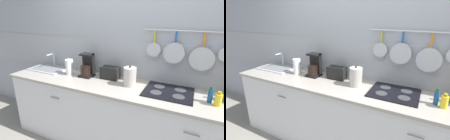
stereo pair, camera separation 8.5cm
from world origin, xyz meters
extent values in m
cube|color=#999EA8|center=(0.00, 0.36, 1.30)|extent=(7.20, 0.06, 2.60)
cube|color=#9EA3A8|center=(0.00, 0.36, 1.19)|extent=(7.20, 0.07, 0.51)
cylinder|color=#B7BABF|center=(0.82, 0.31, 1.60)|extent=(1.34, 0.02, 0.02)
cylinder|color=gold|center=(0.29, 0.31, 1.52)|extent=(0.02, 0.02, 0.14)
cylinder|color=#B7BABF|center=(0.29, 0.29, 1.37)|extent=(0.17, 0.04, 0.17)
cylinder|color=#1959B2|center=(0.53, 0.31, 1.53)|extent=(0.02, 0.02, 0.13)
cylinder|color=#B7BABF|center=(0.53, 0.27, 1.35)|extent=(0.24, 0.06, 0.24)
cylinder|color=orange|center=(0.82, 0.31, 1.52)|extent=(0.02, 0.02, 0.15)
cylinder|color=#B7BABF|center=(0.82, 0.28, 1.31)|extent=(0.26, 0.05, 0.26)
cube|color=silver|center=(0.00, 0.00, 0.45)|extent=(3.27, 0.60, 0.90)
cylinder|color=slate|center=(-0.82, -0.31, 0.74)|extent=(0.14, 0.01, 0.01)
cylinder|color=slate|center=(0.82, -0.31, 0.74)|extent=(0.14, 0.01, 0.01)
cube|color=#A59E93|center=(0.00, 0.00, 0.92)|extent=(3.31, 0.64, 0.03)
cube|color=#B7BABF|center=(-1.32, 0.12, 0.95)|extent=(0.59, 0.37, 0.01)
cube|color=slate|center=(-1.32, 0.12, 0.96)|extent=(0.50, 0.29, 0.00)
cylinder|color=#B7BABF|center=(-1.32, 0.25, 1.06)|extent=(0.03, 0.03, 0.24)
cylinder|color=#B7BABF|center=(-1.32, 0.18, 1.16)|extent=(0.02, 0.15, 0.02)
cylinder|color=white|center=(-0.86, 0.07, 1.05)|extent=(0.11, 0.11, 0.22)
cube|color=black|center=(-0.59, 0.11, 0.95)|extent=(0.18, 0.18, 0.02)
cube|color=black|center=(-0.59, 0.17, 1.10)|extent=(0.17, 0.06, 0.32)
cylinder|color=black|center=(-0.59, 0.08, 1.03)|extent=(0.14, 0.14, 0.14)
cube|color=black|center=(-0.59, 0.13, 1.25)|extent=(0.17, 0.14, 0.02)
cube|color=black|center=(-0.25, 0.17, 1.02)|extent=(0.25, 0.14, 0.17)
cube|color=black|center=(-0.25, 0.15, 1.11)|extent=(0.19, 0.02, 0.00)
cube|color=black|center=(-0.25, 0.20, 1.11)|extent=(0.19, 0.02, 0.00)
cube|color=black|center=(-0.39, 0.17, 1.06)|extent=(0.02, 0.02, 0.02)
cylinder|color=beige|center=(0.07, 0.07, 1.05)|extent=(0.16, 0.16, 0.23)
sphere|color=black|center=(0.07, 0.07, 1.18)|extent=(0.02, 0.02, 0.02)
cube|color=black|center=(0.53, 0.07, 0.94)|extent=(0.53, 0.46, 0.01)
cylinder|color=#38383D|center=(0.41, -0.02, 0.95)|extent=(0.13, 0.13, 0.00)
cylinder|color=#38383D|center=(0.65, -0.02, 0.95)|extent=(0.13, 0.13, 0.00)
cylinder|color=#38383D|center=(0.41, 0.17, 0.95)|extent=(0.13, 0.13, 0.00)
cylinder|color=#38383D|center=(0.65, 0.17, 0.95)|extent=(0.13, 0.13, 0.00)
cylinder|color=navy|center=(0.94, 0.01, 1.01)|extent=(0.05, 0.05, 0.14)
cylinder|color=#194C19|center=(0.94, 0.01, 1.09)|extent=(0.03, 0.03, 0.03)
cylinder|color=yellow|center=(1.01, -0.03, 1.00)|extent=(0.06, 0.06, 0.12)
cylinder|color=#B28C19|center=(1.01, -0.03, 1.07)|extent=(0.04, 0.04, 0.03)
camera|label=1|loc=(0.75, -1.82, 1.79)|focal=28.00mm
camera|label=2|loc=(0.82, -1.78, 1.79)|focal=28.00mm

